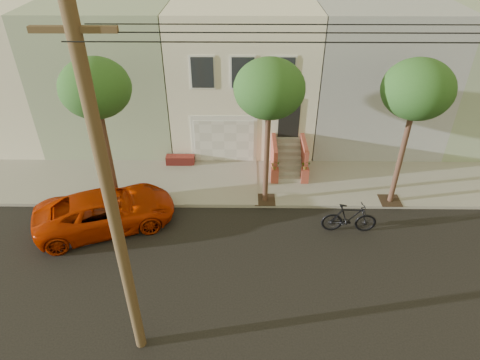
{
  "coord_description": "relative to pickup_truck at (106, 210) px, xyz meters",
  "views": [
    {
      "loc": [
        0.06,
        -10.81,
        11.11
      ],
      "look_at": [
        -0.09,
        3.0,
        1.8
      ],
      "focal_mm": 31.13,
      "sensor_mm": 36.0,
      "label": 1
    }
  ],
  "objects": [
    {
      "name": "motorcycle",
      "position": [
        9.74,
        -0.26,
        -0.1
      ],
      "size": [
        2.2,
        0.67,
        1.31
      ],
      "primitive_type": "imported",
      "rotation": [
        0.0,
        0.0,
        1.55
      ],
      "color": "black",
      "rests_on": "ground"
    },
    {
      "name": "house_row",
      "position": [
        5.48,
        8.89,
        2.89
      ],
      "size": [
        33.1,
        11.7,
        7.0
      ],
      "color": "beige",
      "rests_on": "sidewalk"
    },
    {
      "name": "tree_left",
      "position": [
        -0.02,
        1.6,
        4.5
      ],
      "size": [
        2.7,
        2.57,
        6.3
      ],
      "color": "#2D2116",
      "rests_on": "sidewalk"
    },
    {
      "name": "ground",
      "position": [
        5.48,
        -2.3,
        -0.76
      ],
      "size": [
        90.0,
        90.0,
        0.0
      ],
      "primitive_type": "plane",
      "color": "black",
      "rests_on": "ground"
    },
    {
      "name": "tree_right",
      "position": [
        11.98,
        1.6,
        4.5
      ],
      "size": [
        2.7,
        2.57,
        6.3
      ],
      "color": "#2D2116",
      "rests_on": "sidewalk"
    },
    {
      "name": "tree_mid",
      "position": [
        6.48,
        1.6,
        4.5
      ],
      "size": [
        2.7,
        2.57,
        6.3
      ],
      "color": "#2D2116",
      "rests_on": "sidewalk"
    },
    {
      "name": "sidewalk",
      "position": [
        5.48,
        3.05,
        -0.68
      ],
      "size": [
        40.0,
        3.7,
        0.15
      ],
      "primitive_type": "cube",
      "color": "gray",
      "rests_on": "ground"
    },
    {
      "name": "pickup_truck",
      "position": [
        0.0,
        0.0,
        0.0
      ],
      "size": [
        5.98,
        4.25,
        1.51
      ],
      "primitive_type": "imported",
      "rotation": [
        0.0,
        0.0,
        1.93
      ],
      "color": "#A62400",
      "rests_on": "ground"
    }
  ]
}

